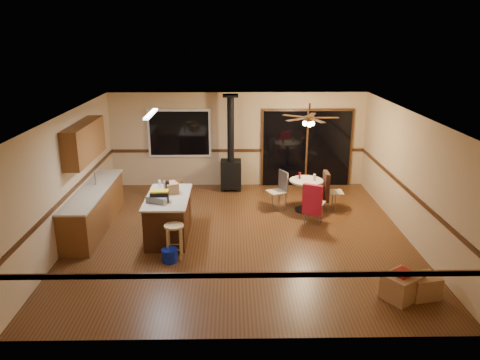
{
  "coord_description": "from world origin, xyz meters",
  "views": [
    {
      "loc": [
        -0.16,
        -9.12,
        4.14
      ],
      "look_at": [
        0.0,
        0.3,
        1.15
      ],
      "focal_mm": 35.0,
      "sensor_mm": 36.0,
      "label": 1
    }
  ],
  "objects_px": {
    "kitchen_island": "(169,216)",
    "box_corner_b": "(423,286)",
    "dining_table": "(306,190)",
    "toolbox_grey": "(157,199)",
    "toolbox_black": "(159,197)",
    "chair_near": "(313,199)",
    "box_corner_a": "(401,286)",
    "blue_bucket": "(170,255)",
    "chair_left": "(280,186)",
    "wood_stove": "(231,164)",
    "box_under_window": "(172,187)",
    "chair_right": "(327,186)",
    "bar_stool": "(175,241)"
  },
  "relations": [
    {
      "from": "box_under_window",
      "to": "box_corner_b",
      "type": "distance_m",
      "value": 6.95
    },
    {
      "from": "bar_stool",
      "to": "box_corner_a",
      "type": "height_order",
      "value": "bar_stool"
    },
    {
      "from": "kitchen_island",
      "to": "toolbox_grey",
      "type": "relative_size",
      "value": 4.09
    },
    {
      "from": "box_corner_a",
      "to": "chair_right",
      "type": "bearing_deg",
      "value": 96.41
    },
    {
      "from": "kitchen_island",
      "to": "chair_near",
      "type": "height_order",
      "value": "chair_near"
    },
    {
      "from": "toolbox_black",
      "to": "chair_left",
      "type": "xyz_separation_m",
      "value": [
        2.61,
        1.91,
        -0.41
      ]
    },
    {
      "from": "toolbox_black",
      "to": "chair_left",
      "type": "height_order",
      "value": "toolbox_black"
    },
    {
      "from": "blue_bucket",
      "to": "chair_left",
      "type": "xyz_separation_m",
      "value": [
        2.35,
        2.73,
        0.46
      ]
    },
    {
      "from": "chair_left",
      "to": "box_corner_b",
      "type": "distance_m",
      "value": 4.49
    },
    {
      "from": "box_under_window",
      "to": "chair_near",
      "type": "bearing_deg",
      "value": -31.82
    },
    {
      "from": "box_corner_a",
      "to": "wood_stove",
      "type": "bearing_deg",
      "value": 116.55
    },
    {
      "from": "bar_stool",
      "to": "toolbox_black",
      "type": "bearing_deg",
      "value": 117.53
    },
    {
      "from": "chair_left",
      "to": "box_corner_a",
      "type": "xyz_separation_m",
      "value": [
        1.57,
        -4.08,
        -0.38
      ]
    },
    {
      "from": "toolbox_black",
      "to": "chair_near",
      "type": "bearing_deg",
      "value": 15.57
    },
    {
      "from": "box_corner_a",
      "to": "dining_table",
      "type": "bearing_deg",
      "value": 103.78
    },
    {
      "from": "box_under_window",
      "to": "box_corner_a",
      "type": "bearing_deg",
      "value": -50.06
    },
    {
      "from": "toolbox_grey",
      "to": "dining_table",
      "type": "distance_m",
      "value": 3.75
    },
    {
      "from": "blue_bucket",
      "to": "chair_left",
      "type": "bearing_deg",
      "value": 49.34
    },
    {
      "from": "kitchen_island",
      "to": "blue_bucket",
      "type": "xyz_separation_m",
      "value": [
        0.15,
        -1.14,
        -0.33
      ]
    },
    {
      "from": "dining_table",
      "to": "toolbox_grey",
      "type": "bearing_deg",
      "value": -150.94
    },
    {
      "from": "dining_table",
      "to": "chair_left",
      "type": "bearing_deg",
      "value": 166.46
    },
    {
      "from": "kitchen_island",
      "to": "box_corner_a",
      "type": "xyz_separation_m",
      "value": [
        4.06,
        -2.48,
        -0.24
      ]
    },
    {
      "from": "chair_near",
      "to": "toolbox_grey",
      "type": "bearing_deg",
      "value": -163.88
    },
    {
      "from": "chair_right",
      "to": "box_corner_b",
      "type": "distance_m",
      "value": 4.04
    },
    {
      "from": "blue_bucket",
      "to": "chair_left",
      "type": "distance_m",
      "value": 3.63
    },
    {
      "from": "toolbox_black",
      "to": "blue_bucket",
      "type": "height_order",
      "value": "toolbox_black"
    },
    {
      "from": "blue_bucket",
      "to": "box_corner_b",
      "type": "bearing_deg",
      "value": -16.85
    },
    {
      "from": "wood_stove",
      "to": "toolbox_grey",
      "type": "distance_m",
      "value": 3.71
    },
    {
      "from": "wood_stove",
      "to": "dining_table",
      "type": "xyz_separation_m",
      "value": [
        1.8,
        -1.6,
        -0.2
      ]
    },
    {
      "from": "toolbox_grey",
      "to": "chair_left",
      "type": "relative_size",
      "value": 0.76
    },
    {
      "from": "bar_stool",
      "to": "box_corner_a",
      "type": "distance_m",
      "value": 4.11
    },
    {
      "from": "toolbox_grey",
      "to": "dining_table",
      "type": "relative_size",
      "value": 0.51
    },
    {
      "from": "toolbox_black",
      "to": "box_corner_a",
      "type": "bearing_deg",
      "value": -27.4
    },
    {
      "from": "dining_table",
      "to": "toolbox_black",
      "type": "bearing_deg",
      "value": -151.27
    },
    {
      "from": "bar_stool",
      "to": "chair_left",
      "type": "bearing_deg",
      "value": 48.8
    },
    {
      "from": "chair_left",
      "to": "blue_bucket",
      "type": "bearing_deg",
      "value": -130.66
    },
    {
      "from": "kitchen_island",
      "to": "box_corner_b",
      "type": "bearing_deg",
      "value": -28.76
    },
    {
      "from": "toolbox_black",
      "to": "chair_near",
      "type": "xyz_separation_m",
      "value": [
        3.23,
        0.9,
        -0.41
      ]
    },
    {
      "from": "kitchen_island",
      "to": "bar_stool",
      "type": "bearing_deg",
      "value": -76.7
    },
    {
      "from": "kitchen_island",
      "to": "box_corner_a",
      "type": "height_order",
      "value": "kitchen_island"
    },
    {
      "from": "dining_table",
      "to": "box_corner_a",
      "type": "bearing_deg",
      "value": -76.22
    },
    {
      "from": "chair_left",
      "to": "chair_near",
      "type": "bearing_deg",
      "value": -58.35
    },
    {
      "from": "chair_left",
      "to": "box_corner_b",
      "type": "relative_size",
      "value": 1.16
    },
    {
      "from": "blue_bucket",
      "to": "box_corner_b",
      "type": "relative_size",
      "value": 0.65
    },
    {
      "from": "dining_table",
      "to": "box_corner_a",
      "type": "height_order",
      "value": "dining_table"
    },
    {
      "from": "box_corner_b",
      "to": "toolbox_black",
      "type": "bearing_deg",
      "value": 155.03
    },
    {
      "from": "box_under_window",
      "to": "box_corner_b",
      "type": "xyz_separation_m",
      "value": [
        4.7,
        -5.12,
        -0.01
      ]
    },
    {
      "from": "bar_stool",
      "to": "blue_bucket",
      "type": "distance_m",
      "value": 0.27
    },
    {
      "from": "blue_bucket",
      "to": "dining_table",
      "type": "xyz_separation_m",
      "value": [
        2.95,
        2.59,
        0.4
      ]
    },
    {
      "from": "kitchen_island",
      "to": "box_under_window",
      "type": "distance_m",
      "value": 2.7
    }
  ]
}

